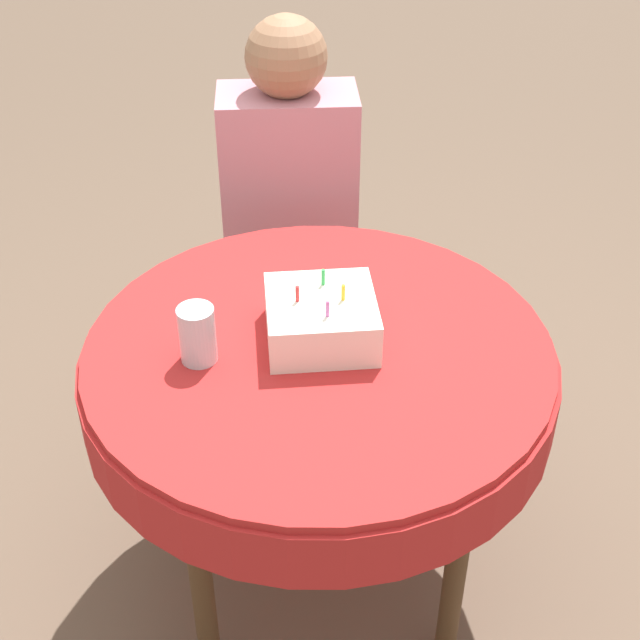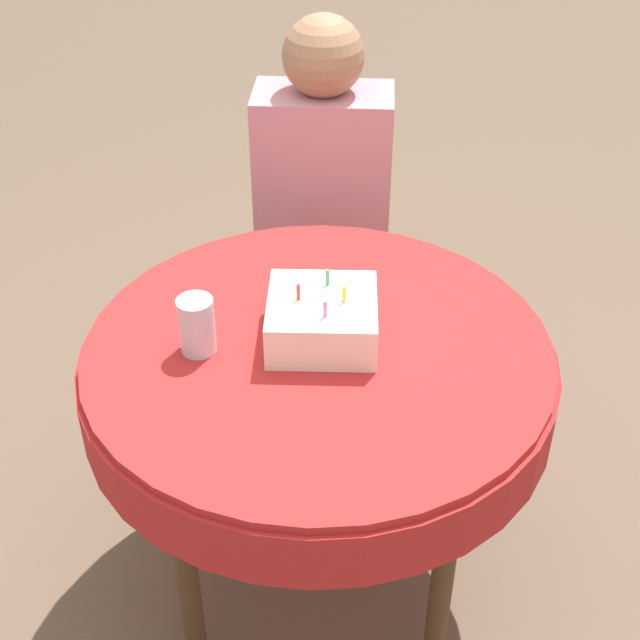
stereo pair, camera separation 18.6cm
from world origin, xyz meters
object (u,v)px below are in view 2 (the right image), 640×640
(birthday_cake, at_px, (322,319))
(drinking_glass, at_px, (197,325))
(person, at_px, (323,184))
(chair, at_px, (324,240))

(birthday_cake, distance_m, drinking_glass, 0.26)
(person, xyz_separation_m, drinking_glass, (-0.24, -0.80, 0.09))
(person, height_order, drinking_glass, person)
(chair, xyz_separation_m, drinking_glass, (-0.24, -0.89, 0.32))
(chair, relative_size, birthday_cake, 3.90)
(birthday_cake, bearing_deg, chair, 91.21)
(person, distance_m, birthday_cake, 0.75)
(person, height_order, birthday_cake, person)
(person, distance_m, drinking_glass, 0.84)
(birthday_cake, xyz_separation_m, drinking_glass, (-0.26, -0.05, 0.01))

